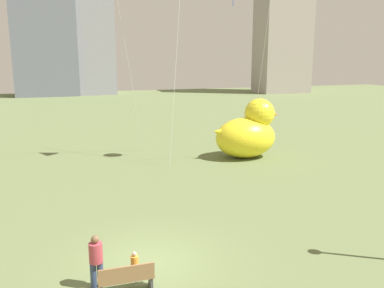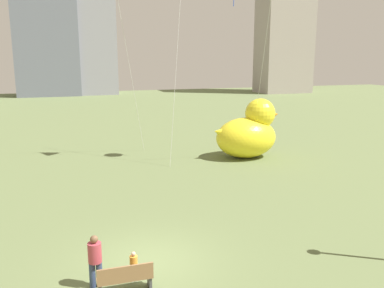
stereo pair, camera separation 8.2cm
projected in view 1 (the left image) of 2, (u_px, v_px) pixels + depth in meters
The scene contains 6 objects.
ground_plane at pixel (150, 262), 13.90m from camera, with size 140.00×140.00×0.00m, color #637346.
park_bench at pixel (126, 278), 11.98m from camera, with size 1.63×0.46×0.90m.
person_adult at pixel (96, 259), 12.18m from camera, with size 0.41×0.41×1.66m.
person_child at pixel (135, 265), 12.57m from camera, with size 0.24×0.24×0.98m.
giant_inflatable_duck at pixel (248, 133), 27.91m from camera, with size 4.83×3.10×4.01m.
city_skyline at pixel (25, 1), 64.55m from camera, with size 75.57×17.80×38.06m.
Camera 1 is at (-2.61, -12.56, 6.82)m, focal length 38.44 mm.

